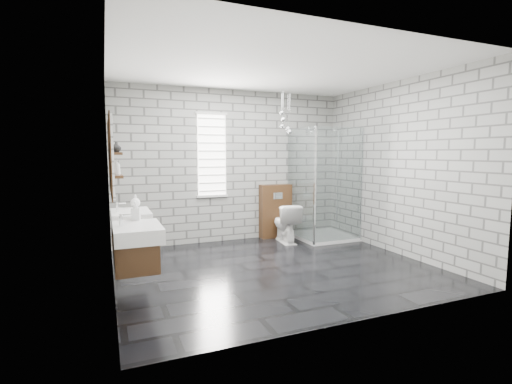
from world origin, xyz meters
TOP-DOWN VIEW (x-y plane):
  - floor at (0.00, 0.00)m, footprint 4.20×3.60m
  - ceiling at (0.00, 0.00)m, footprint 4.20×3.60m
  - wall_back at (0.00, 1.81)m, footprint 4.20×0.02m
  - wall_front at (0.00, -1.81)m, footprint 4.20×0.02m
  - wall_left at (-2.11, 0.00)m, footprint 0.02×3.60m
  - wall_right at (2.11, 0.00)m, footprint 0.02×3.60m
  - vanity_left at (-1.91, -0.62)m, footprint 0.47×0.70m
  - vanity_right at (-1.91, 0.38)m, footprint 0.47×0.70m
  - shelf_lower at (-2.03, -0.05)m, footprint 0.14×0.30m
  - shelf_upper at (-2.03, -0.05)m, footprint 0.14×0.30m
  - window at (-0.40, 1.78)m, footprint 0.56×0.05m
  - cistern_panel at (0.80, 1.70)m, footprint 0.60×0.20m
  - flush_plate at (0.80, 1.60)m, footprint 0.18×0.01m
  - shower_enclosure at (1.50, 1.18)m, footprint 1.00×1.00m
  - pendant_cluster at (0.81, 1.37)m, footprint 0.25×0.23m
  - toilet at (0.80, 1.28)m, footprint 0.46×0.71m
  - soap_bottle_a at (-1.85, -0.32)m, footprint 0.11×0.11m
  - soap_bottle_b at (-1.78, 0.76)m, footprint 0.15×0.15m
  - soap_bottle_c at (-2.02, -0.10)m, footprint 0.09×0.09m
  - vase at (-2.02, 0.03)m, footprint 0.14×0.14m

SIDE VIEW (x-z plane):
  - floor at x=0.00m, z-range -0.02..0.00m
  - toilet at x=0.80m, z-range 0.00..0.69m
  - cistern_panel at x=0.80m, z-range 0.00..1.00m
  - shower_enclosure at x=1.50m, z-range -0.51..1.52m
  - vanity_left at x=-1.91m, z-range -0.03..1.54m
  - vanity_right at x=-1.91m, z-range -0.03..1.54m
  - flush_plate at x=0.80m, z-range 0.74..0.86m
  - soap_bottle_b at x=-1.78m, z-range 0.85..1.02m
  - soap_bottle_a at x=-1.85m, z-range 0.85..1.06m
  - shelf_lower at x=-2.03m, z-range 1.31..1.33m
  - wall_back at x=0.00m, z-range 0.00..2.70m
  - wall_front at x=0.00m, z-range 0.00..2.70m
  - wall_left at x=-2.11m, z-range 0.00..2.70m
  - wall_right at x=2.11m, z-range 0.00..2.70m
  - soap_bottle_c at x=-2.02m, z-range 1.33..1.51m
  - window at x=-0.40m, z-range 0.81..2.29m
  - shelf_upper at x=-2.03m, z-range 1.57..1.59m
  - vase at x=-2.02m, z-range 1.59..1.71m
  - pendant_cluster at x=0.81m, z-range 1.72..2.50m
  - ceiling at x=0.00m, z-range 2.70..2.72m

